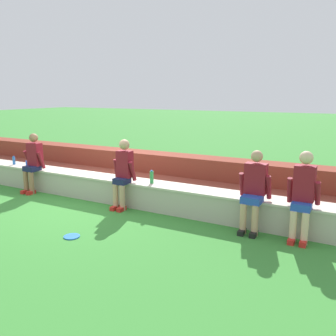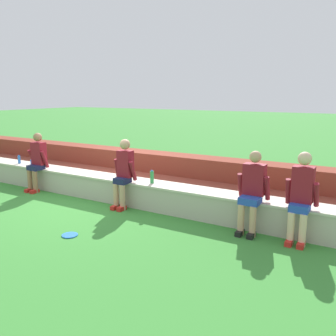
# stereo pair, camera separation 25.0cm
# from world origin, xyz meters

# --- Properties ---
(ground_plane) EXTENTS (80.00, 80.00, 0.00)m
(ground_plane) POSITION_xyz_m (0.00, 0.00, 0.00)
(ground_plane) COLOR #388433
(stone_seating_wall) EXTENTS (9.95, 0.57, 0.53)m
(stone_seating_wall) POSITION_xyz_m (0.00, 0.26, 0.28)
(stone_seating_wall) COLOR #B7AF9E
(stone_seating_wall) RESTS_ON ground
(brick_bleachers) EXTENTS (11.60, 1.18, 0.91)m
(brick_bleachers) POSITION_xyz_m (0.00, 1.37, 0.38)
(brick_bleachers) COLOR brown
(brick_bleachers) RESTS_ON ground
(person_far_left) EXTENTS (0.52, 0.49, 1.39)m
(person_far_left) POSITION_xyz_m (-1.69, -0.03, 0.75)
(person_far_left) COLOR #996B4C
(person_far_left) RESTS_ON ground
(person_left_of_center) EXTENTS (0.48, 0.48, 1.41)m
(person_left_of_center) POSITION_xyz_m (0.90, -0.02, 0.75)
(person_left_of_center) COLOR tan
(person_left_of_center) RESTS_ON ground
(person_center) EXTENTS (0.54, 0.55, 1.38)m
(person_center) POSITION_xyz_m (3.57, 0.01, 0.74)
(person_center) COLOR tan
(person_center) RESTS_ON ground
(person_right_of_center) EXTENTS (0.50, 0.49, 1.44)m
(person_right_of_center) POSITION_xyz_m (4.36, -0.02, 0.77)
(person_right_of_center) COLOR beige
(person_right_of_center) RESTS_ON ground
(water_bottle_mid_left) EXTENTS (0.08, 0.08, 0.27)m
(water_bottle_mid_left) POSITION_xyz_m (1.43, 0.22, 0.66)
(water_bottle_mid_left) COLOR green
(water_bottle_mid_left) RESTS_ON stone_seating_wall
(water_bottle_near_left) EXTENTS (0.07, 0.07, 0.22)m
(water_bottle_near_left) POSITION_xyz_m (-2.69, 0.22, 0.63)
(water_bottle_near_left) COLOR blue
(water_bottle_near_left) RESTS_ON stone_seating_wall
(water_bottle_center_gap) EXTENTS (0.06, 0.06, 0.25)m
(water_bottle_center_gap) POSITION_xyz_m (0.55, 0.26, 0.65)
(water_bottle_center_gap) COLOR green
(water_bottle_center_gap) RESTS_ON stone_seating_wall
(plastic_cup_right_end) EXTENTS (0.08, 0.08, 0.12)m
(plastic_cup_right_end) POSITION_xyz_m (-2.27, 0.28, 0.59)
(plastic_cup_right_end) COLOR blue
(plastic_cup_right_end) RESTS_ON stone_seating_wall
(frisbee) EXTENTS (0.26, 0.26, 0.02)m
(frisbee) POSITION_xyz_m (1.06, -1.70, 0.01)
(frisbee) COLOR blue
(frisbee) RESTS_ON ground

